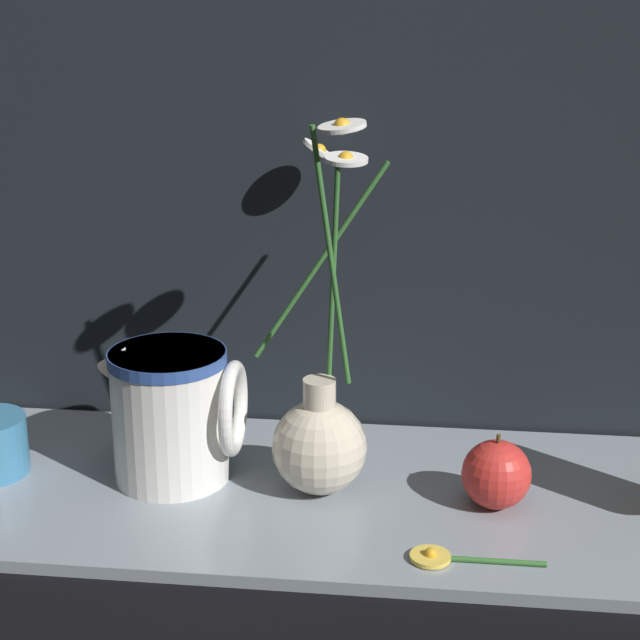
# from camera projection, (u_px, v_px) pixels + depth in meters

# --- Properties ---
(ground_plane) EXTENTS (6.00, 6.00, 0.00)m
(ground_plane) POSITION_uv_depth(u_px,v_px,m) (319.00, 501.00, 1.06)
(ground_plane) COLOR black
(shelf) EXTENTS (0.87, 0.33, 0.01)m
(shelf) POSITION_uv_depth(u_px,v_px,m) (319.00, 495.00, 1.06)
(shelf) COLOR gray
(shelf) RESTS_ON ground_plane
(vase_with_flowers) EXTENTS (0.13, 0.21, 0.37)m
(vase_with_flowers) POSITION_uv_depth(u_px,v_px,m) (322.00, 433.00, 1.04)
(vase_with_flowers) COLOR beige
(vase_with_flowers) RESTS_ON shelf
(ceramic_pitcher) EXTENTS (0.14, 0.12, 0.15)m
(ceramic_pitcher) POSITION_uv_depth(u_px,v_px,m) (173.00, 410.00, 1.06)
(ceramic_pitcher) COLOR white
(ceramic_pitcher) RESTS_ON shelf
(orange_fruit) EXTENTS (0.07, 0.07, 0.07)m
(orange_fruit) POSITION_uv_depth(u_px,v_px,m) (496.00, 474.00, 1.01)
(orange_fruit) COLOR red
(orange_fruit) RESTS_ON shelf
(loose_daisy) EXTENTS (0.12, 0.04, 0.01)m
(loose_daisy) POSITION_uv_depth(u_px,v_px,m) (446.00, 557.00, 0.93)
(loose_daisy) COLOR #336B2D
(loose_daisy) RESTS_ON shelf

